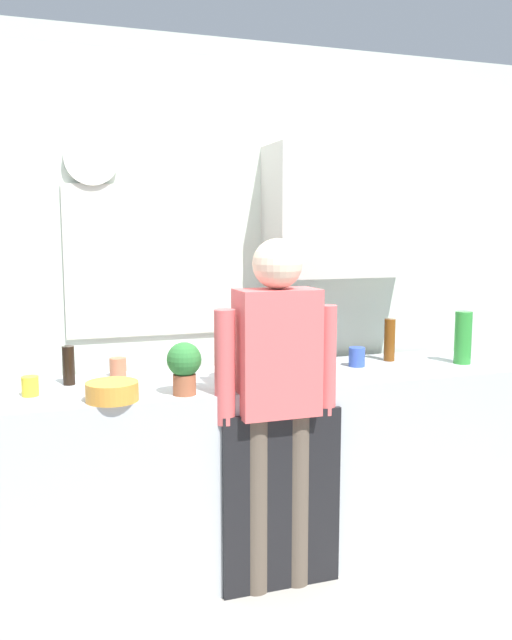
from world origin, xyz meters
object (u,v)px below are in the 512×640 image
bottle_amber_beer (390,340)px  cup_yellow_cup (30,386)px  coffee_maker (267,337)px  bottle_dark_sauce (69,365)px  potted_plant (184,365)px  cup_terracotta_mug (118,367)px  person_at_sink (277,386)px  cup_blue_mug (357,357)px  bottle_clear_soda (463,338)px  mixing_bowl (112,391)px

bottle_amber_beer → cup_yellow_cup: 1.86m
coffee_maker → bottle_dark_sauce: bearing=-173.2°
potted_plant → bottle_dark_sauce: bearing=142.4°
cup_terracotta_mug → cup_yellow_cup: (-0.41, -0.26, -0.00)m
bottle_dark_sauce → person_at_sink: bearing=-25.8°
cup_blue_mug → bottle_amber_beer: bearing=17.9°
bottle_amber_beer → potted_plant: 1.28m
bottle_amber_beer → cup_terracotta_mug: bearing=176.7°
coffee_maker → cup_yellow_cup: bearing=-166.6°
coffee_maker → bottle_clear_soda: 1.04m
bottle_clear_soda → cup_yellow_cup: bottle_clear_soda is taller
potted_plant → person_at_sink: bearing=-8.9°
coffee_maker → person_at_sink: size_ratio=0.21×
bottle_amber_beer → bottle_clear_soda: bearing=-30.3°
coffee_maker → bottle_amber_beer: size_ratio=1.43×
cup_yellow_cup → bottle_amber_beer: bearing=5.3°
coffee_maker → cup_yellow_cup: coffee_maker is taller
bottle_dark_sauce → cup_yellow_cup: (-0.17, -0.16, -0.05)m
cup_blue_mug → mixing_bowl: (-1.29, -0.29, -0.01)m
cup_terracotta_mug → person_at_sink: 0.81m
bottle_clear_soda → bottle_amber_beer: 0.38m
potted_plant → mixing_bowl: bearing=-179.5°
coffee_maker → person_at_sink: 0.58m
coffee_maker → cup_yellow_cup: (-1.19, -0.28, -0.10)m
bottle_dark_sauce → cup_blue_mug: 1.45m
cup_yellow_cup → mixing_bowl: 0.38m
bottle_dark_sauce → coffee_maker: bearing=6.8°
mixing_bowl → bottle_clear_soda: bearing=5.4°
bottle_dark_sauce → cup_terracotta_mug: bottle_dark_sauce is taller
bottle_clear_soda → cup_blue_mug: 0.59m
cup_terracotta_mug → cup_yellow_cup: bearing=-147.7°
bottle_clear_soda → cup_terracotta_mug: bottle_clear_soda is taller
potted_plant → cup_yellow_cup: bearing=162.9°
cup_blue_mug → cup_terracotta_mug: size_ratio=1.09×
potted_plant → person_at_sink: size_ratio=0.14×
bottle_dark_sauce → cup_blue_mug: (1.45, -0.07, -0.04)m
coffee_maker → cup_terracotta_mug: size_ratio=3.59×
bottle_clear_soda → cup_yellow_cup: size_ratio=3.29×
cup_terracotta_mug → person_at_sink: person_at_sink is taller
cup_terracotta_mug → potted_plant: (0.23, -0.45, 0.09)m
cup_yellow_cup → bottle_clear_soda: bearing=-0.6°
mixing_bowl → potted_plant: 0.32m
bottle_amber_beer → cup_blue_mug: size_ratio=2.30×
coffee_maker → bottle_amber_beer: bearing=-9.5°
cup_blue_mug → person_at_sink: person_at_sink is taller
cup_yellow_cup → cup_blue_mug: bearing=3.4°
bottle_clear_soda → cup_terracotta_mug: 1.80m
bottle_dark_sauce → bottle_amber_beer: size_ratio=0.78×
cup_blue_mug → mixing_bowl: size_ratio=0.45×
cup_blue_mug → potted_plant: (-0.98, -0.29, 0.08)m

